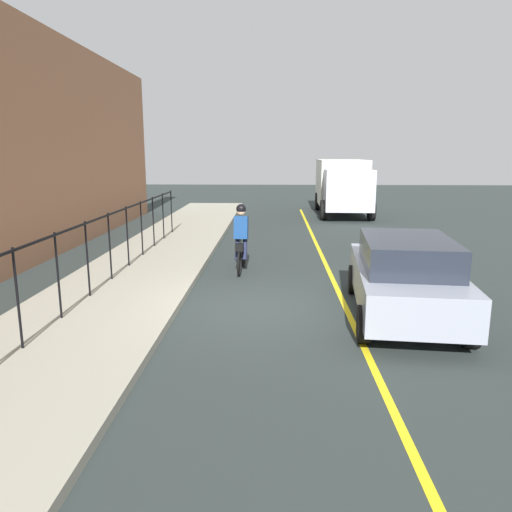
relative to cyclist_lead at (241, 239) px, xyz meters
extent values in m
plane|color=#28302E|center=(-3.13, -0.76, -0.91)|extent=(80.00, 80.00, 0.00)
cube|color=yellow|center=(-3.13, -2.36, -0.91)|extent=(36.00, 0.12, 0.01)
cube|color=gray|center=(-3.13, 2.64, -0.84)|extent=(40.00, 3.20, 0.15)
cylinder|color=black|center=(-5.69, 3.04, 0.04)|extent=(0.04, 0.04, 1.60)
cylinder|color=black|center=(-4.27, 3.04, 0.04)|extent=(0.04, 0.04, 1.60)
cylinder|color=black|center=(-2.84, 3.04, 0.04)|extent=(0.04, 0.04, 1.60)
cylinder|color=black|center=(-1.42, 3.04, 0.04)|extent=(0.04, 0.04, 1.60)
cylinder|color=black|center=(0.01, 3.04, 0.04)|extent=(0.04, 0.04, 1.60)
cylinder|color=black|center=(1.43, 3.04, 0.04)|extent=(0.04, 0.04, 1.60)
cylinder|color=black|center=(2.86, 3.04, 0.04)|extent=(0.04, 0.04, 1.60)
cylinder|color=black|center=(4.28, 3.04, 0.04)|extent=(0.04, 0.04, 1.60)
cylinder|color=black|center=(5.71, 3.04, 0.04)|extent=(0.04, 0.04, 1.60)
cube|color=black|center=(-2.13, 3.04, 0.79)|extent=(15.67, 0.04, 0.04)
torus|color=black|center=(0.60, -0.03, -0.58)|extent=(0.66, 0.09, 0.66)
torus|color=black|center=(-0.44, 0.02, -0.58)|extent=(0.66, 0.09, 0.66)
cube|color=black|center=(0.08, 0.00, -0.33)|extent=(0.93, 0.09, 0.24)
cylinder|color=black|center=(-0.07, 0.00, -0.18)|extent=(0.03, 0.03, 0.35)
cube|color=navy|center=(-0.02, 0.00, 0.29)|extent=(0.36, 0.38, 0.63)
sphere|color=tan|center=(0.03, 0.00, 0.71)|extent=(0.22, 0.22, 0.22)
sphere|color=black|center=(0.03, 0.00, 0.78)|extent=(0.26, 0.26, 0.26)
cylinder|color=#191E38|center=(-0.03, 0.10, -0.23)|extent=(0.34, 0.14, 0.65)
cylinder|color=#191E38|center=(-0.04, -0.10, -0.23)|extent=(0.34, 0.14, 0.65)
cube|color=black|center=(-0.39, 0.02, -0.16)|extent=(0.25, 0.21, 0.18)
cube|color=#8C91A1|center=(-3.47, -3.38, -0.24)|extent=(4.56, 2.23, 0.70)
cube|color=#1E232D|center=(-3.67, -3.36, 0.39)|extent=(2.61, 1.82, 0.56)
cylinder|color=black|center=(-1.89, -2.68, -0.59)|extent=(0.66, 0.28, 0.64)
cylinder|color=black|center=(-2.06, -4.38, -0.59)|extent=(0.66, 0.28, 0.64)
cylinder|color=black|center=(-4.87, -2.39, -0.59)|extent=(0.66, 0.28, 0.64)
cylinder|color=black|center=(-5.04, -4.08, -0.59)|extent=(0.66, 0.28, 0.64)
cube|color=silver|center=(13.73, -4.42, 0.72)|extent=(4.82, 2.53, 2.30)
cube|color=#B2B7CA|center=(10.31, -4.33, 0.52)|extent=(1.88, 2.26, 1.90)
cylinder|color=black|center=(10.42, -5.45, -0.43)|extent=(0.97, 0.33, 0.96)
cylinder|color=black|center=(10.48, -3.21, -0.43)|extent=(0.97, 0.33, 0.96)
cylinder|color=black|center=(14.76, -5.57, -0.43)|extent=(0.97, 0.33, 0.96)
cylinder|color=black|center=(14.82, -3.33, -0.43)|extent=(0.97, 0.33, 0.96)
camera|label=1|loc=(-12.72, -0.86, 2.22)|focal=34.33mm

